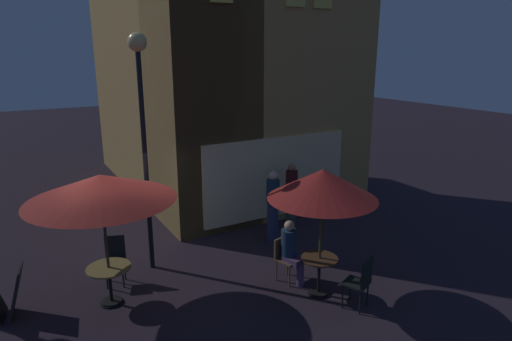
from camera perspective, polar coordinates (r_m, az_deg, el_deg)
name	(u,v)px	position (r m, az deg, el deg)	size (l,w,h in m)	color
ground_plane	(134,282)	(9.34, -15.58, -13.78)	(60.00, 60.00, 0.00)	#271E28
cafe_building	(199,69)	(13.44, -7.39, 12.96)	(6.00, 8.89, 7.86)	tan
street_lamp_near_corner	(141,104)	(8.81, -14.64, 8.30)	(0.36, 0.36, 4.78)	black
menu_sandwich_board	(4,294)	(8.85, -29.88, -13.69)	(0.73, 0.65, 0.89)	black
cafe_table_0	(319,269)	(8.46, 8.20, -12.49)	(0.69, 0.69, 0.75)	black
cafe_table_1	(109,276)	(8.51, -18.49, -12.89)	(0.78, 0.78, 0.73)	black
patio_umbrella_0	(323,185)	(7.83, 8.65, -1.82)	(1.97, 1.97, 2.45)	black
patio_umbrella_1	(101,188)	(7.88, -19.50, -2.16)	(2.53, 2.53, 2.44)	black
cafe_chair_0	(361,279)	(8.13, 13.52, -13.56)	(0.55, 0.55, 0.98)	black
cafe_chair_1	(285,255)	(8.90, 3.82, -10.85)	(0.52, 0.52, 0.88)	brown
cafe_chair_2	(115,255)	(9.18, -17.82, -10.42)	(0.49, 0.49, 0.97)	black
patron_seated_0	(291,248)	(8.74, 4.57, -10.05)	(0.40, 0.52, 1.28)	#553E63
patron_standing_1	(291,196)	(11.20, 4.60, -3.29)	(0.30, 0.30, 1.74)	#334338
patron_standing_2	(273,206)	(10.45, 2.20, -4.61)	(0.31, 0.31, 1.74)	#293352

